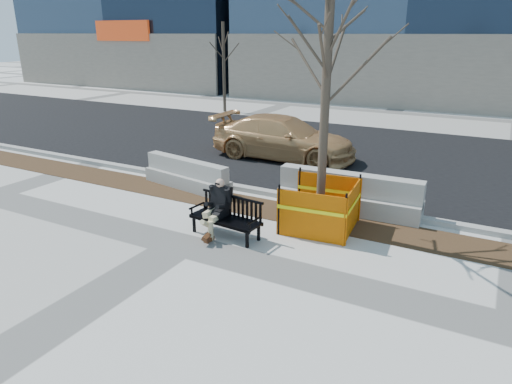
% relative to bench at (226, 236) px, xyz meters
% --- Properties ---
extents(ground, '(120.00, 120.00, 0.00)m').
position_rel_bench_xyz_m(ground, '(-0.59, -0.79, 0.00)').
color(ground, beige).
rests_on(ground, ground).
extents(mulch_strip, '(40.00, 1.20, 0.02)m').
position_rel_bench_xyz_m(mulch_strip, '(-0.59, 1.81, 0.00)').
color(mulch_strip, '#47301C').
rests_on(mulch_strip, ground).
extents(asphalt_street, '(60.00, 10.40, 0.01)m').
position_rel_bench_xyz_m(asphalt_street, '(-0.59, 8.01, 0.00)').
color(asphalt_street, black).
rests_on(asphalt_street, ground).
extents(curb, '(60.00, 0.25, 0.12)m').
position_rel_bench_xyz_m(curb, '(-0.59, 2.76, 0.06)').
color(curb, '#9E9B93').
rests_on(curb, ground).
extents(bench, '(1.65, 0.73, 0.85)m').
position_rel_bench_xyz_m(bench, '(0.00, 0.00, 0.00)').
color(bench, black).
rests_on(bench, ground).
extents(seated_man, '(0.59, 0.90, 1.19)m').
position_rel_bench_xyz_m(seated_man, '(-0.22, 0.06, 0.00)').
color(seated_man, black).
rests_on(seated_man, ground).
extents(tree_fence, '(2.43, 2.43, 5.57)m').
position_rel_bench_xyz_m(tree_fence, '(1.57, 1.36, 0.00)').
color(tree_fence, '#FF7200').
rests_on(tree_fence, ground).
extents(sedan, '(4.96, 2.11, 1.43)m').
position_rel_bench_xyz_m(sedan, '(-1.66, 6.37, 0.00)').
color(sedan, tan).
rests_on(sedan, ground).
extents(jersey_barrier_left, '(2.92, 1.07, 0.82)m').
position_rel_bench_xyz_m(jersey_barrier_left, '(-2.64, 2.23, 0.00)').
color(jersey_barrier_left, '#A09C95').
rests_on(jersey_barrier_left, ground).
extents(jersey_barrier_right, '(3.41, 0.80, 0.97)m').
position_rel_bench_xyz_m(jersey_barrier_right, '(1.82, 2.59, 0.00)').
color(jersey_barrier_right, '#A19E96').
rests_on(jersey_barrier_right, ground).
extents(far_tree_left, '(1.97, 1.97, 4.97)m').
position_rel_bench_xyz_m(far_tree_left, '(-8.69, 13.85, 0.00)').
color(far_tree_left, '#493C2E').
rests_on(far_tree_left, ground).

